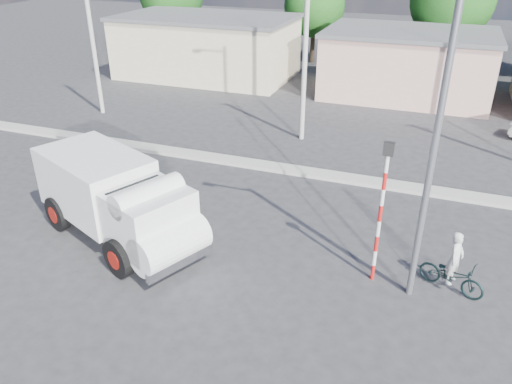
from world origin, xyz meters
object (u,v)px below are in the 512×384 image
(bicycle, at_px, (452,276))
(cyclist, at_px, (454,267))
(truck, at_px, (118,199))
(traffic_pole, at_px, (382,202))
(streetlight, at_px, (430,129))

(bicycle, distance_m, cyclist, 0.31)
(truck, distance_m, cyclist, 10.48)
(cyclist, xyz_separation_m, traffic_pole, (-2.17, -0.27, 1.79))
(cyclist, bearing_deg, truck, 116.72)
(traffic_pole, bearing_deg, truck, -174.93)
(traffic_pole, xyz_separation_m, streetlight, (0.94, -0.30, 2.37))
(truck, bearing_deg, cyclist, 29.05)
(truck, bearing_deg, bicycle, 29.05)
(truck, xyz_separation_m, cyclist, (10.40, 1.00, -0.71))
(bicycle, bearing_deg, truck, 116.72)
(traffic_pole, bearing_deg, streetlight, -17.73)
(bicycle, distance_m, traffic_pole, 3.03)
(truck, xyz_separation_m, streetlight, (9.18, 0.43, 3.45))
(traffic_pole, bearing_deg, cyclist, 7.07)
(cyclist, xyz_separation_m, streetlight, (-1.23, -0.57, 4.16))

